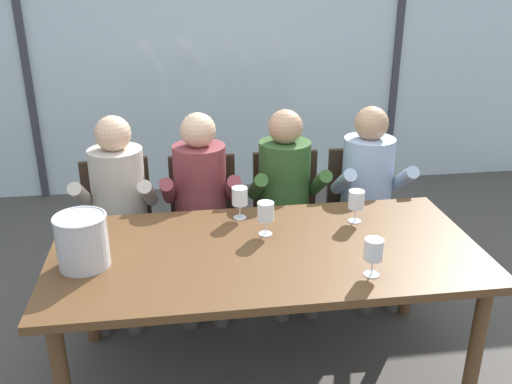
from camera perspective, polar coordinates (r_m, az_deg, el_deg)
name	(u,v)px	position (r m, az deg, el deg)	size (l,w,h in m)	color
ground	(243,272)	(3.90, -1.37, -8.23)	(14.00, 14.00, 0.00)	#4C4742
window_glass_panel	(219,48)	(5.05, -3.82, 14.53)	(7.25, 0.03, 2.60)	silver
window_mullion_left	(24,52)	(5.17, -22.65, 13.10)	(0.06, 0.06, 2.60)	#38383D
window_mullion_right	(398,44)	(5.40, 14.29, 14.43)	(0.06, 0.06, 2.60)	#38383D
hillside_vineyard	(201,41)	(8.40, -5.65, 15.16)	(13.25, 2.40, 1.89)	#386633
dining_table	(266,261)	(2.72, 1.05, -7.11)	(2.05, 0.98, 0.72)	brown
chair_near_curtain	(119,220)	(3.59, -13.81, -2.78)	(0.49, 0.49, 0.86)	#332319
chair_left_of_center	(204,215)	(3.57, -5.35, -2.34)	(0.45, 0.45, 0.86)	#332319
chair_center	(287,210)	(3.63, 3.22, -1.84)	(0.44, 0.44, 0.86)	#332319
chair_right_of_center	(361,206)	(3.75, 10.71, -1.41)	(0.46, 0.46, 0.86)	#332319
person_beige_jumper	(117,203)	(3.39, -13.99, -1.14)	(0.48, 0.63, 1.18)	#B7AD9E
person_maroon_top	(201,199)	(3.37, -5.66, -0.70)	(0.47, 0.62, 1.18)	brown
person_olive_shirt	(287,194)	(3.43, 3.15, -0.21)	(0.47, 0.62, 1.18)	#2D5123
person_pale_blue_shirt	(370,189)	(3.57, 11.60, 0.26)	(0.47, 0.61, 1.18)	#9EB2D1
ice_bucket_primary	(82,240)	(2.60, -17.37, -4.76)	(0.24, 0.24, 0.25)	#B7B7BC
wine_glass_by_left_taster	(266,213)	(2.77, 0.99, -2.16)	(0.08, 0.08, 0.17)	silver
wine_glass_near_bucket	(240,198)	(2.95, -1.68, -0.58)	(0.08, 0.08, 0.17)	silver
wine_glass_center_pour	(356,201)	(2.95, 10.21, -0.91)	(0.08, 0.08, 0.17)	silver
wine_glass_by_right_taster	(373,251)	(2.47, 11.93, -5.94)	(0.08, 0.08, 0.17)	silver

